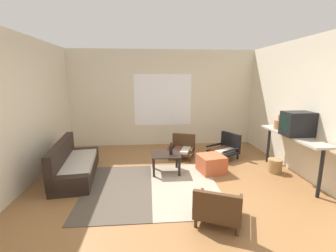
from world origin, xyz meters
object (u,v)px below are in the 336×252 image
Objects in this scene: couch at (74,166)px; armchair_by_window at (182,147)px; coffee_table at (166,158)px; wicker_basket at (275,166)px; armchair_striped_foreground at (218,207)px; crt_television at (297,124)px; ottoman_orange at (211,164)px; armchair_corner at (226,147)px; clay_vase at (280,124)px; console_shelf at (292,139)px; glass_bottle at (171,150)px.

couch is 2.51m from armchair_by_window.
coffee_table is 2.28m from wicker_basket.
coffee_table is at bearing -117.63° from armchair_by_window.
armchair_striped_foreground is at bearing -72.02° from coffee_table.
armchair_striped_foreground is 1.61× the size of crt_television.
ottoman_orange is (0.37, 1.70, -0.05)m from armchair_striped_foreground.
wicker_basket is (0.73, -0.96, -0.12)m from armchair_corner.
clay_vase is at bearing -24.13° from armchair_by_window.
console_shelf reaches higher than armchair_striped_foreground.
clay_vase reaches higher than coffee_table.
armchair_corner is at bearing 127.43° from wicker_basket.
couch is 1.04× the size of console_shelf.
armchair_striped_foreground reaches higher than coffee_table.
clay_vase is at bearing 4.54° from ottoman_orange.
glass_bottle is (-2.31, 0.37, -0.27)m from console_shelf.
armchair_by_window reaches higher than ottoman_orange.
clay_vase is (2.41, 0.05, 0.66)m from coffee_table.
couch is 2.31× the size of armchair_corner.
wicker_basket is (-0.15, 0.24, -0.63)m from console_shelf.
armchair_by_window is at bearing 148.49° from wicker_basket.
couch is at bearing -166.25° from armchair_corner.
armchair_striped_foreground is at bearing -35.51° from couch.
armchair_by_window is 2.24m from clay_vase.
armchair_striped_foreground is 2.83× the size of wicker_basket.
armchair_corner is at bearing 123.98° from crt_television.
armchair_corner reaches higher than ottoman_orange.
ottoman_orange is at bearing -64.83° from armchair_by_window.
armchair_corner is at bearing 140.39° from clay_vase.
wicker_basket is (1.69, 1.59, -0.09)m from armchair_striped_foreground.
crt_television is at bearing -56.02° from armchair_corner.
armchair_by_window is 2.41m from console_shelf.
console_shelf is at bearing -13.30° from ottoman_orange.
armchair_by_window is 2.68m from armchair_striped_foreground.
armchair_by_window is 2.45× the size of clay_vase.
clay_vase is (-0.00, 0.47, 0.21)m from console_shelf.
clay_vase is (1.94, -0.87, 0.74)m from armchair_by_window.
armchair_by_window is at bearing 145.46° from console_shelf.
glass_bottle is at bearing -177.71° from clay_vase.
coffee_table is 2.59m from crt_television.
ottoman_orange is at bearing 77.77° from armchair_striped_foreground.
coffee_table is 1.04m from armchair_by_window.
glass_bottle is at bearing 176.43° from wicker_basket.
clay_vase reaches higher than ottoman_orange.
clay_vase is 2.36m from glass_bottle.
clay_vase reaches higher than armchair_corner.
coffee_table is at bearing 1.38° from couch.
coffee_table is 1.96× the size of clay_vase.
armchair_corner is (1.53, 0.78, -0.06)m from coffee_table.
coffee_table is 0.95m from ottoman_orange.
couch reaches higher than coffee_table.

